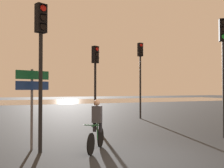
# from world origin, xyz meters

# --- Properties ---
(ground_plane) EXTENTS (120.00, 120.00, 0.00)m
(ground_plane) POSITION_xyz_m (0.00, 0.00, 0.00)
(ground_plane) COLOR black
(water_strip) EXTENTS (80.00, 16.00, 0.01)m
(water_strip) POSITION_xyz_m (0.00, 35.16, 0.00)
(water_strip) COLOR gray
(water_strip) RESTS_ON ground
(traffic_light_near_left) EXTENTS (0.39, 0.41, 4.61)m
(traffic_light_near_left) POSITION_xyz_m (-3.04, 2.18, 3.20)
(traffic_light_near_left) COLOR black
(traffic_light_near_left) RESTS_ON ground
(traffic_light_center) EXTENTS (0.40, 0.42, 4.23)m
(traffic_light_center) POSITION_xyz_m (0.23, 6.67, 2.95)
(traffic_light_center) COLOR black
(traffic_light_center) RESTS_ON ground
(traffic_light_near_right) EXTENTS (0.40, 0.42, 4.80)m
(traffic_light_near_right) POSITION_xyz_m (4.04, 1.76, 3.31)
(traffic_light_near_right) COLOR black
(traffic_light_near_right) RESTS_ON ground
(traffic_light_far_right) EXTENTS (0.32, 0.34, 5.08)m
(traffic_light_far_right) POSITION_xyz_m (4.17, 8.97, 3.49)
(traffic_light_far_right) COLOR black
(traffic_light_far_right) RESTS_ON ground
(direction_sign_post) EXTENTS (1.05, 0.39, 2.60)m
(direction_sign_post) POSITION_xyz_m (-3.25, 2.59, 1.79)
(direction_sign_post) COLOR slate
(direction_sign_post) RESTS_ON ground
(cyclist) EXTENTS (1.02, 1.42, 1.62)m
(cyclist) POSITION_xyz_m (-1.35, 1.76, 0.82)
(cyclist) COLOR black
(cyclist) RESTS_ON ground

